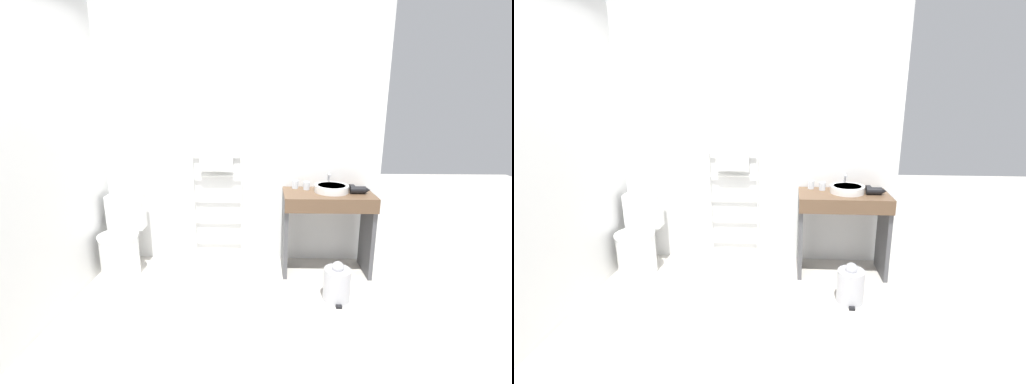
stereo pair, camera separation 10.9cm
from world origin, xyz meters
TOP-DOWN VIEW (x-y plane):
  - ground_plane at (0.00, 0.00)m, footprint 12.00×12.00m
  - wall_back at (0.00, 1.48)m, footprint 2.99×0.12m
  - wall_side at (-1.43, 0.71)m, footprint 0.12×2.11m
  - toilet at (-1.13, 1.07)m, footprint 0.38×0.52m
  - towel_radiator at (-0.20, 1.38)m, footprint 0.53×0.06m
  - vanity_counter at (0.91, 1.14)m, footprint 0.86×0.48m
  - sink_basin at (0.95, 1.18)m, footprint 0.33×0.33m
  - faucet at (0.95, 1.35)m, footprint 0.02×0.10m
  - cup_near_wall at (0.61, 1.32)m, footprint 0.07×0.07m
  - cup_near_edge at (0.72, 1.27)m, footprint 0.07×0.07m
  - hair_dryer at (1.20, 1.14)m, footprint 0.19×0.17m
  - trash_bin at (0.93, 0.62)m, footprint 0.23×0.27m

SIDE VIEW (x-z plane):
  - ground_plane at x=0.00m, z-range 0.00..0.00m
  - trash_bin at x=0.93m, z-range -0.03..0.34m
  - toilet at x=-1.13m, z-range -0.07..0.70m
  - vanity_counter at x=0.91m, z-range 0.14..0.97m
  - towel_radiator at x=-0.20m, z-range 0.25..1.48m
  - hair_dryer at x=1.20m, z-range 0.83..0.90m
  - sink_basin at x=0.95m, z-range 0.83..0.90m
  - cup_near_edge at x=0.72m, z-range 0.83..0.91m
  - cup_near_wall at x=0.61m, z-range 0.83..0.91m
  - faucet at x=0.95m, z-range 0.85..1.01m
  - wall_back at x=0.00m, z-range 0.00..2.65m
  - wall_side at x=-1.43m, z-range 0.00..2.65m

